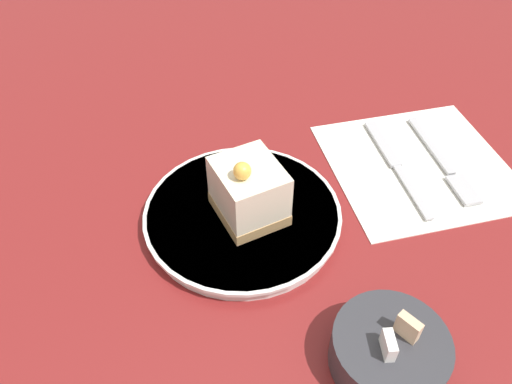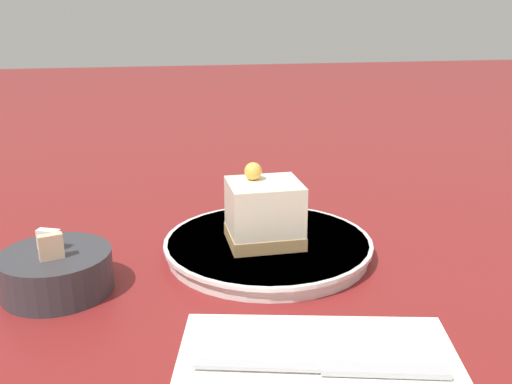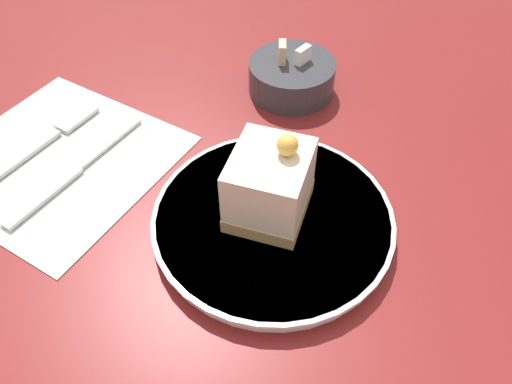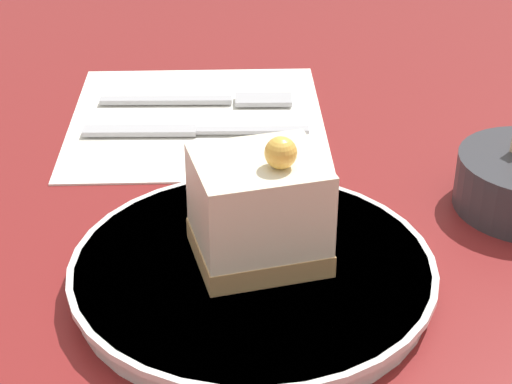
{
  "view_description": "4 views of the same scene",
  "coord_description": "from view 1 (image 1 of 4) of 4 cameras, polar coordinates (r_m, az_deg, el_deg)",
  "views": [
    {
      "loc": [
        0.18,
        0.34,
        0.4
      ],
      "look_at": [
        0.02,
        0.01,
        0.04
      ],
      "focal_mm": 35.0,
      "sensor_mm": 36.0,
      "label": 1
    },
    {
      "loc": [
        -0.49,
        0.12,
        0.24
      ],
      "look_at": [
        0.04,
        0.02,
        0.06
      ],
      "focal_mm": 40.0,
      "sensor_mm": 36.0,
      "label": 2
    },
    {
      "loc": [
        0.1,
        -0.26,
        0.35
      ],
      "look_at": [
        0.02,
        0.0,
        0.05
      ],
      "focal_mm": 35.0,
      "sensor_mm": 36.0,
      "label": 3
    },
    {
      "loc": [
        0.42,
        -0.09,
        0.29
      ],
      "look_at": [
        0.03,
        0.01,
        0.06
      ],
      "focal_mm": 60.0,
      "sensor_mm": 36.0,
      "label": 4
    }
  ],
  "objects": [
    {
      "name": "ground_plane",
      "position": [
        0.55,
        1.01,
        -1.81
      ],
      "size": [
        4.0,
        4.0,
        0.0
      ],
      "primitive_type": "plane",
      "color": "maroon"
    },
    {
      "name": "plate",
      "position": [
        0.53,
        -1.54,
        -2.68
      ],
      "size": [
        0.21,
        0.21,
        0.02
      ],
      "color": "silver",
      "rests_on": "ground_plane"
    },
    {
      "name": "cake_slice",
      "position": [
        0.5,
        -0.83,
        0.09
      ],
      "size": [
        0.06,
        0.07,
        0.08
      ],
      "rotation": [
        0.0,
        0.0,
        0.02
      ],
      "color": "#AD8451",
      "rests_on": "plate"
    },
    {
      "name": "napkin",
      "position": [
        0.63,
        18.07,
        3.0
      ],
      "size": [
        0.25,
        0.24,
        0.0
      ],
      "rotation": [
        0.0,
        0.0,
        -0.22
      ],
      "color": "white",
      "rests_on": "ground_plane"
    },
    {
      "name": "fork",
      "position": [
        0.64,
        20.97,
        2.74
      ],
      "size": [
        0.05,
        0.16,
        0.0
      ],
      "rotation": [
        0.0,
        0.0,
        -0.24
      ],
      "color": "#B2B2B7",
      "rests_on": "napkin"
    },
    {
      "name": "knife",
      "position": [
        0.63,
        15.19,
        3.84
      ],
      "size": [
        0.05,
        0.17,
        0.0
      ],
      "rotation": [
        0.0,
        0.0,
        -0.24
      ],
      "color": "#B2B2B7",
      "rests_on": "napkin"
    },
    {
      "name": "sugar_bowl",
      "position": [
        0.45,
        14.95,
        -17.17
      ],
      "size": [
        0.1,
        0.1,
        0.06
      ],
      "color": "#333338",
      "rests_on": "ground_plane"
    }
  ]
}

